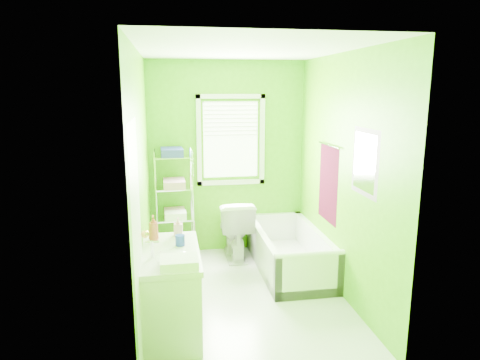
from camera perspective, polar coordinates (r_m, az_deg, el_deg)
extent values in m
plane|color=silver|center=(4.86, 0.73, -15.19)|extent=(2.90, 2.90, 0.00)
cube|color=#47A107|center=(5.83, -1.74, 2.92)|extent=(2.10, 0.04, 2.60)
cube|color=#47A107|center=(3.05, 5.61, -5.64)|extent=(2.10, 0.04, 2.60)
cube|color=#47A107|center=(4.36, -12.93, -0.49)|extent=(0.04, 2.90, 2.60)
cube|color=#47A107|center=(4.71, 13.44, 0.42)|extent=(0.04, 2.90, 2.60)
cube|color=white|center=(4.34, 0.83, 17.03)|extent=(2.10, 2.90, 0.04)
cube|color=white|center=(5.79, -1.25, 5.36)|extent=(0.74, 0.01, 1.01)
cube|color=white|center=(5.87, -1.20, -0.30)|extent=(0.92, 0.05, 0.06)
cube|color=white|center=(5.73, -1.25, 11.10)|extent=(0.92, 0.05, 0.06)
cube|color=white|center=(5.73, -5.50, 5.23)|extent=(0.06, 0.05, 1.22)
cube|color=white|center=(5.85, 2.97, 5.41)|extent=(0.06, 0.05, 1.22)
cube|color=white|center=(5.74, -1.23, 8.21)|extent=(0.72, 0.02, 0.50)
cube|color=white|center=(3.49, -13.45, -8.84)|extent=(0.02, 0.80, 2.00)
sphere|color=gold|center=(3.79, -12.54, -7.07)|extent=(0.07, 0.07, 0.07)
cube|color=#48081F|center=(5.06, 11.68, -0.47)|extent=(0.02, 0.58, 0.90)
cylinder|color=silver|center=(4.98, 11.74, 4.59)|extent=(0.02, 0.62, 0.02)
cube|color=#CC5972|center=(4.17, 16.35, 2.27)|extent=(0.02, 0.54, 0.64)
cube|color=white|center=(4.17, 16.25, 2.27)|extent=(0.01, 0.44, 0.54)
cube|color=white|center=(5.53, 6.51, -11.14)|extent=(0.77, 1.65, 0.11)
cube|color=white|center=(5.37, 2.95, -9.55)|extent=(0.08, 1.65, 0.49)
cube|color=white|center=(5.55, 10.03, -8.99)|extent=(0.08, 1.65, 0.49)
cube|color=white|center=(4.76, 9.19, -12.63)|extent=(0.77, 0.08, 0.49)
cube|color=white|center=(6.17, 4.55, -6.69)|extent=(0.77, 0.08, 0.49)
cylinder|color=white|center=(4.67, 9.29, -9.87)|extent=(0.77, 0.08, 0.08)
cylinder|color=blue|center=(4.99, 8.37, -12.77)|extent=(0.34, 0.34, 0.06)
cylinder|color=yellow|center=(4.97, 8.38, -12.19)|extent=(0.32, 0.32, 0.05)
cube|color=blue|center=(5.07, 8.37, -11.02)|extent=(0.24, 0.11, 0.22)
imported|color=white|center=(5.75, -0.69, -6.42)|extent=(0.46, 0.80, 0.80)
cube|color=silver|center=(4.16, -9.16, -14.65)|extent=(0.50, 1.01, 0.73)
cube|color=silver|center=(4.00, -9.35, -9.62)|extent=(0.53, 1.04, 0.05)
ellipsoid|color=white|center=(3.87, -9.04, -10.42)|extent=(0.35, 0.45, 0.12)
cylinder|color=silver|center=(3.84, -11.61, -9.12)|extent=(0.03, 0.03, 0.16)
cylinder|color=silver|center=(3.81, -11.65, -8.13)|extent=(0.12, 0.02, 0.02)
imported|color=#C14B38|center=(4.23, -11.47, -6.29)|extent=(0.10, 0.10, 0.25)
imported|color=pink|center=(4.34, -8.24, -6.17)|extent=(0.09, 0.09, 0.19)
cylinder|color=#1933A3|center=(4.09, -8.00, -7.96)|extent=(0.09, 0.09, 0.10)
cube|color=white|center=(3.62, -8.10, -10.83)|extent=(0.31, 0.24, 0.08)
cylinder|color=silver|center=(5.54, -11.08, -3.80)|extent=(0.02, 0.02, 1.47)
cylinder|color=silver|center=(5.81, -11.08, -3.05)|extent=(0.02, 0.02, 1.47)
cylinder|color=silver|center=(5.55, -6.28, -3.60)|extent=(0.02, 0.02, 1.47)
cylinder|color=silver|center=(5.82, -6.50, -2.87)|extent=(0.02, 0.02, 1.47)
cube|color=silver|center=(5.86, -8.55, -8.95)|extent=(0.49, 0.31, 0.02)
cube|color=silver|center=(5.73, -8.67, -5.09)|extent=(0.49, 0.31, 0.02)
cube|color=silver|center=(5.62, -8.81, -1.07)|extent=(0.49, 0.31, 0.02)
cube|color=silver|center=(5.54, -8.94, 3.09)|extent=(0.49, 0.31, 0.02)
cube|color=#2A3A99|center=(5.44, -9.01, 3.55)|extent=(0.28, 0.19, 0.10)
cube|color=#2A3A99|center=(5.64, -9.14, 3.85)|extent=(0.28, 0.19, 0.10)
cube|color=pink|center=(5.52, -8.74, -0.68)|extent=(0.28, 0.19, 0.10)
cube|color=pink|center=(5.71, -8.80, -0.24)|extent=(0.28, 0.19, 0.10)
cube|color=white|center=(5.64, -8.59, -4.73)|extent=(0.28, 0.19, 0.10)
cube|color=pink|center=(5.82, -8.75, -4.20)|extent=(0.28, 0.19, 0.10)
cube|color=pink|center=(5.82, -6.19, -7.44)|extent=(0.03, 0.26, 0.46)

